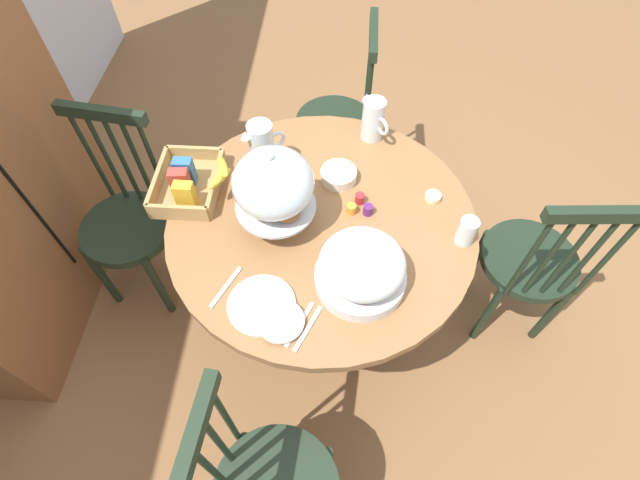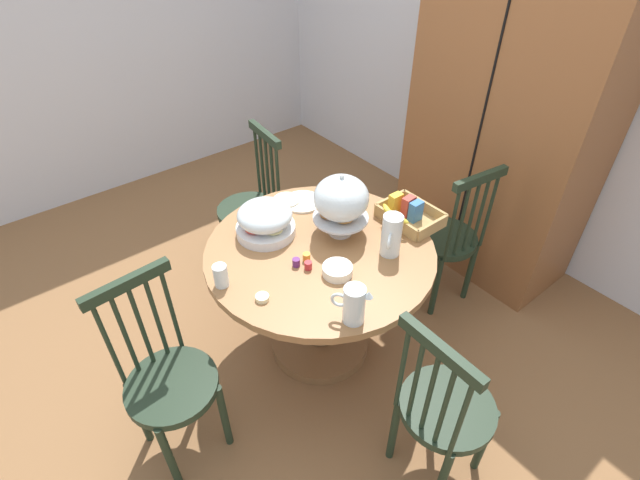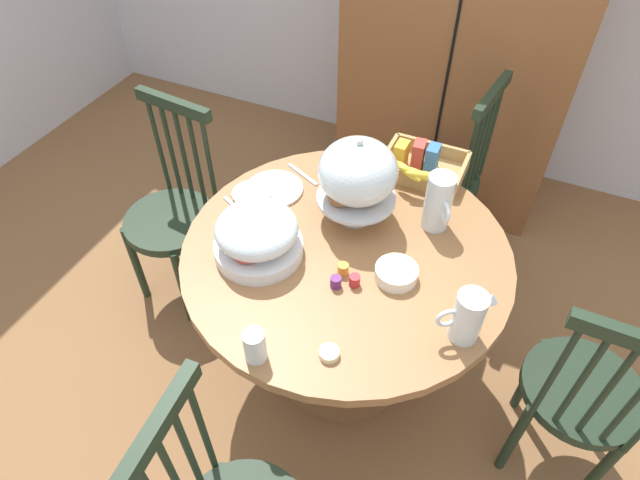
{
  "view_description": "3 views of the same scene",
  "coord_description": "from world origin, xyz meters",
  "px_view_note": "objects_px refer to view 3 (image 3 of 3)",
  "views": [
    {
      "loc": [
        -0.98,
        0.03,
        2.08
      ],
      "look_at": [
        -0.03,
        0.09,
        0.74
      ],
      "focal_mm": 26.1,
      "sensor_mm": 36.0,
      "label": 1
    },
    {
      "loc": [
        1.46,
        -1.02,
        2.21
      ],
      "look_at": [
        0.07,
        0.09,
        0.79
      ],
      "focal_mm": 26.36,
      "sensor_mm": 36.0,
      "label": 2
    },
    {
      "loc": [
        0.52,
        -1.11,
        2.09
      ],
      "look_at": [
        -0.03,
        0.09,
        0.74
      ],
      "focal_mm": 30.42,
      "sensor_mm": 36.0,
      "label": 3
    }
  ],
  "objects_px": {
    "dining_table": "(344,290)",
    "drinking_glass": "(256,346)",
    "cereal_bowl": "(396,273)",
    "cereal_basket": "(421,164)",
    "china_plate_small": "(252,193)",
    "china_plate_large": "(274,189)",
    "milk_pitcher": "(438,204)",
    "wooden_armoire": "(468,19)",
    "pastry_stand_with_dome": "(357,174)",
    "butter_dish": "(329,353)",
    "fruit_platter_covered": "(257,235)",
    "windsor_chair_by_cabinet": "(442,180)",
    "windsor_chair_near_window": "(582,396)",
    "orange_juice_pitcher": "(467,318)",
    "windsor_chair_facing_door": "(174,217)"
  },
  "relations": [
    {
      "from": "windsor_chair_by_cabinet",
      "to": "cereal_basket",
      "type": "height_order",
      "value": "windsor_chair_by_cabinet"
    },
    {
      "from": "milk_pitcher",
      "to": "drinking_glass",
      "type": "bearing_deg",
      "value": -112.51
    },
    {
      "from": "china_plate_small",
      "to": "cereal_bowl",
      "type": "bearing_deg",
      "value": -14.14
    },
    {
      "from": "milk_pitcher",
      "to": "butter_dish",
      "type": "xyz_separation_m",
      "value": [
        -0.12,
        -0.65,
        -0.09
      ]
    },
    {
      "from": "windsor_chair_near_window",
      "to": "cereal_basket",
      "type": "height_order",
      "value": "windsor_chair_near_window"
    },
    {
      "from": "wooden_armoire",
      "to": "pastry_stand_with_dome",
      "type": "distance_m",
      "value": 1.26
    },
    {
      "from": "milk_pitcher",
      "to": "cereal_bowl",
      "type": "xyz_separation_m",
      "value": [
        -0.04,
        -0.29,
        -0.08
      ]
    },
    {
      "from": "wooden_armoire",
      "to": "milk_pitcher",
      "type": "distance_m",
      "value": 1.2
    },
    {
      "from": "windsor_chair_near_window",
      "to": "orange_juice_pitcher",
      "type": "bearing_deg",
      "value": -161.32
    },
    {
      "from": "fruit_platter_covered",
      "to": "cereal_basket",
      "type": "xyz_separation_m",
      "value": [
        0.37,
        0.64,
        -0.04
      ]
    },
    {
      "from": "fruit_platter_covered",
      "to": "drinking_glass",
      "type": "distance_m",
      "value": 0.41
    },
    {
      "from": "windsor_chair_facing_door",
      "to": "pastry_stand_with_dome",
      "type": "xyz_separation_m",
      "value": [
        0.83,
        0.04,
        0.49
      ]
    },
    {
      "from": "windsor_chair_facing_door",
      "to": "milk_pitcher",
      "type": "height_order",
      "value": "windsor_chair_facing_door"
    },
    {
      "from": "drinking_glass",
      "to": "china_plate_small",
      "type": "bearing_deg",
      "value": 120.63
    },
    {
      "from": "dining_table",
      "to": "drinking_glass",
      "type": "height_order",
      "value": "drinking_glass"
    },
    {
      "from": "windsor_chair_near_window",
      "to": "fruit_platter_covered",
      "type": "height_order",
      "value": "windsor_chair_near_window"
    },
    {
      "from": "china_plate_small",
      "to": "cereal_bowl",
      "type": "relative_size",
      "value": 1.07
    },
    {
      "from": "fruit_platter_covered",
      "to": "china_plate_large",
      "type": "bearing_deg",
      "value": 108.95
    },
    {
      "from": "cereal_basket",
      "to": "china_plate_small",
      "type": "relative_size",
      "value": 2.11
    },
    {
      "from": "wooden_armoire",
      "to": "drinking_glass",
      "type": "xyz_separation_m",
      "value": [
        -0.1,
        -1.92,
        -0.19
      ]
    },
    {
      "from": "china_plate_large",
      "to": "butter_dish",
      "type": "relative_size",
      "value": 3.67
    },
    {
      "from": "dining_table",
      "to": "china_plate_large",
      "type": "height_order",
      "value": "china_plate_large"
    },
    {
      "from": "windsor_chair_facing_door",
      "to": "milk_pitcher",
      "type": "bearing_deg",
      "value": 6.47
    },
    {
      "from": "drinking_glass",
      "to": "butter_dish",
      "type": "height_order",
      "value": "drinking_glass"
    },
    {
      "from": "cereal_bowl",
      "to": "dining_table",
      "type": "bearing_deg",
      "value": 164.51
    },
    {
      "from": "windsor_chair_near_window",
      "to": "pastry_stand_with_dome",
      "type": "relative_size",
      "value": 2.83
    },
    {
      "from": "butter_dish",
      "to": "orange_juice_pitcher",
      "type": "bearing_deg",
      "value": 34.81
    },
    {
      "from": "pastry_stand_with_dome",
      "to": "china_plate_large",
      "type": "distance_m",
      "value": 0.39
    },
    {
      "from": "windsor_chair_near_window",
      "to": "fruit_platter_covered",
      "type": "xyz_separation_m",
      "value": [
        -1.13,
        -0.1,
        0.37
      ]
    },
    {
      "from": "dining_table",
      "to": "windsor_chair_by_cabinet",
      "type": "xyz_separation_m",
      "value": [
        0.14,
        0.86,
        -0.06
      ]
    },
    {
      "from": "orange_juice_pitcher",
      "to": "windsor_chair_by_cabinet",
      "type": "bearing_deg",
      "value": 106.29
    },
    {
      "from": "china_plate_large",
      "to": "cereal_bowl",
      "type": "relative_size",
      "value": 1.57
    },
    {
      "from": "cereal_basket",
      "to": "butter_dish",
      "type": "bearing_deg",
      "value": -89.23
    },
    {
      "from": "windsor_chair_by_cabinet",
      "to": "china_plate_small",
      "type": "relative_size",
      "value": 6.5
    },
    {
      "from": "milk_pitcher",
      "to": "drinking_glass",
      "type": "relative_size",
      "value": 1.96
    },
    {
      "from": "dining_table",
      "to": "drinking_glass",
      "type": "relative_size",
      "value": 10.32
    },
    {
      "from": "wooden_armoire",
      "to": "windsor_chair_by_cabinet",
      "type": "xyz_separation_m",
      "value": [
        0.11,
        -0.56,
        -0.53
      ]
    },
    {
      "from": "windsor_chair_by_cabinet",
      "to": "china_plate_large",
      "type": "relative_size",
      "value": 4.43
    },
    {
      "from": "windsor_chair_near_window",
      "to": "windsor_chair_by_cabinet",
      "type": "height_order",
      "value": "same"
    },
    {
      "from": "windsor_chair_facing_door",
      "to": "cereal_basket",
      "type": "distance_m",
      "value": 1.09
    },
    {
      "from": "china_plate_large",
      "to": "windsor_chair_near_window",
      "type": "bearing_deg",
      "value": -9.76
    },
    {
      "from": "dining_table",
      "to": "drinking_glass",
      "type": "bearing_deg",
      "value": -97.83
    },
    {
      "from": "milk_pitcher",
      "to": "china_plate_small",
      "type": "distance_m",
      "value": 0.69
    },
    {
      "from": "butter_dish",
      "to": "fruit_platter_covered",
      "type": "bearing_deg",
      "value": 144.46
    },
    {
      "from": "pastry_stand_with_dome",
      "to": "windsor_chair_near_window",
      "type": "bearing_deg",
      "value": -12.44
    },
    {
      "from": "pastry_stand_with_dome",
      "to": "butter_dish",
      "type": "xyz_separation_m",
      "value": [
        0.15,
        -0.57,
        -0.19
      ]
    },
    {
      "from": "windsor_chair_near_window",
      "to": "milk_pitcher",
      "type": "height_order",
      "value": "windsor_chair_near_window"
    },
    {
      "from": "china_plate_small",
      "to": "drinking_glass",
      "type": "distance_m",
      "value": 0.71
    },
    {
      "from": "china_plate_small",
      "to": "butter_dish",
      "type": "bearing_deg",
      "value": -43.39
    },
    {
      "from": "orange_juice_pitcher",
      "to": "cereal_basket",
      "type": "distance_m",
      "value": 0.76
    }
  ]
}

